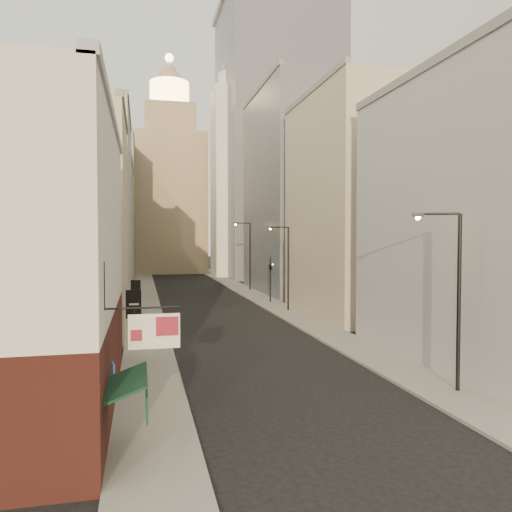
{
  "coord_description": "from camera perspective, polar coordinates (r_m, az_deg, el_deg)",
  "views": [
    {
      "loc": [
        -6.87,
        -12.86,
        7.08
      ],
      "look_at": [
        -0.14,
        16.39,
        5.99
      ],
      "focal_mm": 35.0,
      "sensor_mm": 36.0,
      "label": 1
    }
  ],
  "objects": [
    {
      "name": "left_bldg_beige",
      "position": [
        39.21,
        -20.51,
        3.29
      ],
      "size": [
        8.0,
        12.0,
        16.0
      ],
      "primitive_type": "cube",
      "color": "gray",
      "rests_on": "ground"
    },
    {
      "name": "left_bldg_wingrid",
      "position": [
        93.13,
        -16.16,
        5.01
      ],
      "size": [
        8.0,
        20.0,
        24.0
      ],
      "primitive_type": "cube",
      "color": "gray",
      "rests_on": "ground"
    },
    {
      "name": "ground",
      "position": [
        16.21,
        14.91,
        -23.89
      ],
      "size": [
        360.0,
        360.0,
        0.0
      ],
      "primitive_type": "plane",
      "color": "black",
      "rests_on": "ground"
    },
    {
      "name": "sidewalk_left",
      "position": [
        68.22,
        -12.61,
        -3.88
      ],
      "size": [
        3.0,
        140.0,
        0.15
      ],
      "primitive_type": "cube",
      "color": "gray",
      "rests_on": "ground"
    },
    {
      "name": "left_bldg_tan",
      "position": [
        73.05,
        -17.01,
        3.09
      ],
      "size": [
        8.0,
        18.0,
        17.0
      ],
      "primitive_type": "cube",
      "color": "tan",
      "rests_on": "ground"
    },
    {
      "name": "streetlamp_mid",
      "position": [
        47.82,
        3.48,
        -0.83
      ],
      "size": [
        2.14,
        0.22,
        8.17
      ],
      "rotation": [
        0.0,
        0.0,
        0.01
      ],
      "color": "black",
      "rests_on": "ground"
    },
    {
      "name": "clock_tower",
      "position": [
        105.55,
        -9.8,
        7.77
      ],
      "size": [
        14.0,
        14.0,
        44.9
      ],
      "color": "tan",
      "rests_on": "ground"
    },
    {
      "name": "highrise",
      "position": [
        96.02,
        2.37,
        13.22
      ],
      "size": [
        21.0,
        23.0,
        51.2
      ],
      "color": "gray",
      "rests_on": "ground"
    },
    {
      "name": "right_bldg_beige",
      "position": [
        46.92,
        10.84,
        5.6
      ],
      "size": [
        8.0,
        16.0,
        20.0
      ],
      "primitive_type": "cube",
      "color": "gray",
      "rests_on": "ground"
    },
    {
      "name": "white_tower",
      "position": [
        93.13,
        -2.45,
        9.17
      ],
      "size": [
        8.0,
        8.0,
        41.5
      ],
      "color": "silver",
      "rests_on": "ground"
    },
    {
      "name": "right_bldg_wingrid",
      "position": [
        65.9,
        3.77,
        7.22
      ],
      "size": [
        8.0,
        20.0,
        26.0
      ],
      "primitive_type": "cube",
      "color": "gray",
      "rests_on": "ground"
    },
    {
      "name": "streetlamp_far",
      "position": [
        66.71,
        -0.88,
        0.47
      ],
      "size": [
        2.39,
        0.48,
        9.13
      ],
      "rotation": [
        0.0,
        0.0,
        0.12
      ],
      "color": "black",
      "rests_on": "ground"
    },
    {
      "name": "traffic_light_right",
      "position": [
        54.16,
        1.66,
        -1.4
      ],
      "size": [
        0.69,
        0.69,
        5.0
      ],
      "rotation": [
        0.0,
        0.0,
        2.87
      ],
      "color": "black",
      "rests_on": "ground"
    },
    {
      "name": "right_bldg_grey",
      "position": [
        31.22,
        24.28,
        3.58
      ],
      "size": [
        8.0,
        16.0,
        16.0
      ],
      "primitive_type": "cube",
      "color": "#939397",
      "rests_on": "ground"
    },
    {
      "name": "near_building_left",
      "position": [
        22.27,
        -23.6,
        -0.83
      ],
      "size": [
        8.3,
        23.04,
        12.3
      ],
      "color": "#5C241E",
      "rests_on": "ground"
    },
    {
      "name": "streetlamp_near",
      "position": [
        24.3,
        21.69,
        -3.7
      ],
      "size": [
        2.04,
        0.98,
        8.23
      ],
      "rotation": [
        0.0,
        0.0,
        -0.4
      ],
      "color": "black",
      "rests_on": "ground"
    },
    {
      "name": "left_bldg_grey",
      "position": [
        55.18,
        -18.35,
        5.0
      ],
      "size": [
        8.0,
        16.0,
        20.0
      ],
      "primitive_type": "cube",
      "color": "#939397",
      "rests_on": "ground"
    },
    {
      "name": "sidewalk_right",
      "position": [
        69.52,
        -1.81,
        -3.72
      ],
      "size": [
        3.0,
        140.0,
        0.15
      ],
      "primitive_type": "cube",
      "color": "gray",
      "rests_on": "ground"
    }
  ]
}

